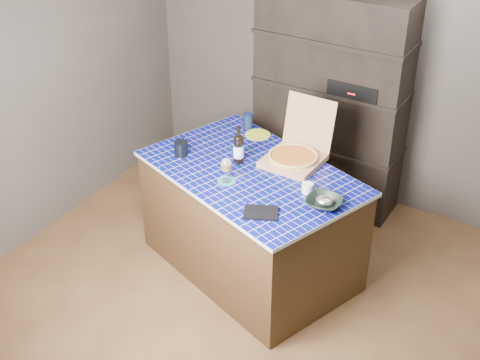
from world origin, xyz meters
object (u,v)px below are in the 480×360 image
Objects in this scene: wine_glass at (226,166)px; kitchen_island at (251,220)px; mead_bottle at (239,148)px; bowl at (324,203)px; pizza_box at (295,155)px; dvd_case at (261,213)px.

kitchen_island is at bearing 68.75° from wine_glass.
mead_bottle is 0.78m from bowl.
pizza_box reaches higher than wine_glass.
pizza_box is at bearing 73.33° from kitchen_island.
wine_glass reaches higher than kitchen_island.
mead_bottle is (-0.14, 0.06, 0.52)m from kitchen_island.
mead_bottle is at bearing 103.21° from wine_glass.
pizza_box reaches higher than kitchen_island.
pizza_box is at bearing 163.75° from dvd_case.
dvd_case is (0.38, -0.22, -0.11)m from wine_glass.
kitchen_island is 0.54m from mead_bottle.
wine_glass is 0.69m from bowl.
mead_bottle reaches higher than dvd_case.
pizza_box is at bearing 31.20° from mead_bottle.
dvd_case is (0.31, -0.42, 0.42)m from kitchen_island.
pizza_box reaches higher than bowl.
mead_bottle is 1.31× the size of dvd_case.
mead_bottle reaches higher than bowl.
wine_glass is at bearing -91.25° from kitchen_island.
kitchen_island is at bearing -23.88° from mead_bottle.
mead_bottle is 1.25× the size of bowl.
dvd_case is at bearing -33.79° from kitchen_island.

